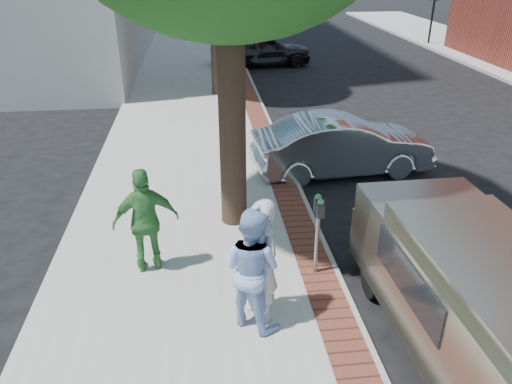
{
  "coord_description": "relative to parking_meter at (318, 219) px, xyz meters",
  "views": [
    {
      "loc": [
        -1.19,
        -7.17,
        5.25
      ],
      "look_at": [
        -0.25,
        1.02,
        1.2
      ],
      "focal_mm": 35.0,
      "sensor_mm": 36.0,
      "label": 1
    }
  ],
  "objects": [
    {
      "name": "ground",
      "position": [
        -0.66,
        0.12,
        -1.21
      ],
      "size": [
        120.0,
        120.0,
        0.0
      ],
      "primitive_type": "plane",
      "color": "black",
      "rests_on": "ground"
    },
    {
      "name": "sidewalk",
      "position": [
        -2.16,
        8.12,
        -1.13
      ],
      "size": [
        5.0,
        60.0,
        0.15
      ],
      "primitive_type": "cube",
      "color": "#9E9991",
      "rests_on": "ground"
    },
    {
      "name": "brick_strip",
      "position": [
        0.04,
        8.12,
        -1.05
      ],
      "size": [
        0.6,
        60.0,
        0.01
      ],
      "primitive_type": "cube",
      "color": "brown",
      "rests_on": "sidewalk"
    },
    {
      "name": "curb",
      "position": [
        0.39,
        8.12,
        -1.13
      ],
      "size": [
        0.1,
        60.0,
        0.15
      ],
      "primitive_type": "cube",
      "color": "gray",
      "rests_on": "ground"
    },
    {
      "name": "signal_near",
      "position": [
        0.24,
        22.12,
        1.05
      ],
      "size": [
        0.7,
        0.15,
        3.8
      ],
      "color": "black",
      "rests_on": "ground"
    },
    {
      "name": "signal_far",
      "position": [
        11.84,
        22.12,
        1.05
      ],
      "size": [
        0.7,
        0.15,
        3.8
      ],
      "color": "black",
      "rests_on": "ground"
    },
    {
      "name": "parking_meter",
      "position": [
        0.0,
        0.0,
        0.0
      ],
      "size": [
        0.12,
        0.32,
        1.47
      ],
      "color": "gray",
      "rests_on": "sidewalk"
    },
    {
      "name": "person_gray",
      "position": [
        -1.09,
        -1.03,
        -0.07
      ],
      "size": [
        0.73,
        0.85,
        1.96
      ],
      "primitive_type": "imported",
      "rotation": [
        0.0,
        0.0,
        -1.13
      ],
      "color": "#B2B3B8",
      "rests_on": "sidewalk"
    },
    {
      "name": "person_officer",
      "position": [
        -1.23,
        -1.13,
        -0.1
      ],
      "size": [
        1.17,
        1.16,
        1.91
      ],
      "primitive_type": "imported",
      "rotation": [
        0.0,
        0.0,
        2.41
      ],
      "color": "#97B5EA",
      "rests_on": "sidewalk"
    },
    {
      "name": "person_green",
      "position": [
        -2.86,
        0.46,
        -0.11
      ],
      "size": [
        1.18,
        0.66,
        1.9
      ],
      "primitive_type": "imported",
      "rotation": [
        0.0,
        0.0,
        3.33
      ],
      "color": "#40863C",
      "rests_on": "sidewalk"
    },
    {
      "name": "sedan_silver",
      "position": [
        1.68,
        4.49,
        -0.46
      ],
      "size": [
        4.62,
        1.95,
        1.48
      ],
      "primitive_type": "imported",
      "rotation": [
        0.0,
        0.0,
        1.66
      ],
      "color": "silver",
      "rests_on": "ground"
    },
    {
      "name": "bg_car",
      "position": [
        1.29,
        17.61,
        -0.4
      ],
      "size": [
        4.9,
        2.47,
        1.6
      ],
      "primitive_type": "imported",
      "rotation": [
        0.0,
        0.0,
        1.7
      ],
      "color": "black",
      "rests_on": "ground"
    },
    {
      "name": "van",
      "position": [
        1.71,
        -1.92,
        -0.2
      ],
      "size": [
        2.02,
        5.05,
        1.84
      ],
      "rotation": [
        0.0,
        0.0,
        0.02
      ],
      "color": "gray",
      "rests_on": "ground"
    }
  ]
}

